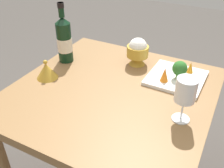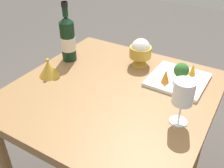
% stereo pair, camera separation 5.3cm
% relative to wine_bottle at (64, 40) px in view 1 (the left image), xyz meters
% --- Properties ---
extents(dining_table, '(0.86, 0.86, 0.75)m').
position_rel_wine_bottle_xyz_m(dining_table, '(-0.13, -0.34, -0.21)').
color(dining_table, olive).
rests_on(dining_table, ground_plane).
extents(wine_bottle, '(0.08, 0.08, 0.31)m').
position_rel_wine_bottle_xyz_m(wine_bottle, '(0.00, 0.00, 0.00)').
color(wine_bottle, black).
rests_on(wine_bottle, dining_table).
extents(wine_glass, '(0.08, 0.08, 0.18)m').
position_rel_wine_bottle_xyz_m(wine_glass, '(-0.18, -0.66, 0.01)').
color(wine_glass, white).
rests_on(wine_glass, dining_table).
extents(rice_bowl, '(0.11, 0.11, 0.14)m').
position_rel_wine_bottle_xyz_m(rice_bowl, '(0.14, -0.35, -0.04)').
color(rice_bowl, gold).
rests_on(rice_bowl, dining_table).
extents(rice_bowl_lid, '(0.10, 0.10, 0.09)m').
position_rel_wine_bottle_xyz_m(rice_bowl_lid, '(-0.18, -0.02, -0.08)').
color(rice_bowl_lid, gold).
rests_on(rice_bowl_lid, dining_table).
extents(serving_plate, '(0.25, 0.25, 0.02)m').
position_rel_wine_bottle_xyz_m(serving_plate, '(0.09, -0.57, -0.11)').
color(serving_plate, white).
rests_on(serving_plate, dining_table).
extents(broccoli_floret, '(0.07, 0.07, 0.09)m').
position_rel_wine_bottle_xyz_m(broccoli_floret, '(0.07, -0.58, -0.05)').
color(broccoli_floret, '#729E4C').
rests_on(broccoli_floret, serving_plate).
extents(carrot_garnish_left, '(0.04, 0.04, 0.07)m').
position_rel_wine_bottle_xyz_m(carrot_garnish_left, '(0.02, -0.53, -0.07)').
color(carrot_garnish_left, orange).
rests_on(carrot_garnish_left, serving_plate).
extents(carrot_garnish_right, '(0.03, 0.03, 0.05)m').
position_rel_wine_bottle_xyz_m(carrot_garnish_right, '(0.15, -0.61, -0.08)').
color(carrot_garnish_right, orange).
rests_on(carrot_garnish_right, serving_plate).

